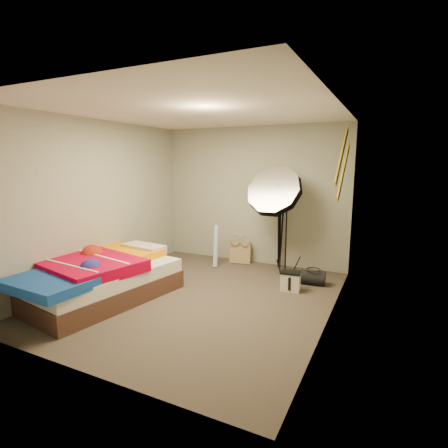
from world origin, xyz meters
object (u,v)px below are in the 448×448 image
Objects in this scene: camera_case at (290,282)px; photo_umbrella at (276,193)px; camera_tripod at (280,230)px; bed at (98,277)px; tote_bag at (241,253)px; duffel_bag at (313,278)px; wrapping_roll at (216,246)px.

camera_case is 1.45m from photo_umbrella.
bed is at bearing -126.27° from camera_tripod.
tote_bag is 1.46m from photo_umbrella.
camera_tripod is (1.83, 2.49, 0.39)m from bed.
duffel_bag is 0.19× the size of photo_umbrella.
camera_case is (1.55, -0.62, -0.24)m from wrapping_roll.
camera_tripod reaches higher than duffel_bag.
bed is at bearing -111.11° from wrapping_roll.
camera_tripod reaches higher than bed.
wrapping_roll is at bearing -156.41° from camera_tripod.
tote_bag is 0.87m from camera_tripod.
duffel_bag is at bearing 52.73° from camera_case.
wrapping_roll reaches higher than camera_case.
wrapping_roll is at bearing 151.52° from camera_case.
duffel_bag is 1.15m from camera_tripod.
camera_tripod reaches higher than tote_bag.
wrapping_roll is at bearing 179.72° from photo_umbrella.
bed is (-1.11, -2.43, 0.10)m from tote_bag.
wrapping_roll reaches higher than tote_bag.
camera_tripod reaches higher than wrapping_roll.
bed is at bearing -155.39° from camera_case.
duffel_bag is 0.16× the size of bed.
bed is 3.12m from camera_tripod.
camera_tripod is (1.04, 0.46, 0.31)m from wrapping_roll.
camera_tripod is at bearing 108.52° from camera_case.
bed is 1.19× the size of photo_umbrella.
camera_case is 0.48m from duffel_bag.
camera_case is 0.23× the size of camera_tripod.
photo_umbrella reaches higher than duffel_bag.
photo_umbrella is at bearing -83.87° from camera_tripod.
camera_tripod is at bearing 132.44° from duffel_bag.
camera_tripod is (0.72, 0.07, 0.48)m from tote_bag.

